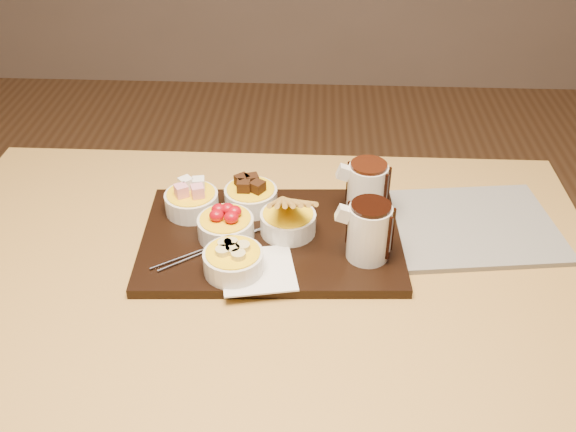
{
  "coord_description": "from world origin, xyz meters",
  "views": [
    {
      "loc": [
        0.09,
        -0.84,
        1.46
      ],
      "look_at": [
        0.05,
        0.08,
        0.81
      ],
      "focal_mm": 40.0,
      "sensor_mm": 36.0,
      "label": 1
    }
  ],
  "objects_px": {
    "newspaper": "(470,226)",
    "pitcher_dark_chocolate": "(369,232)",
    "pitcher_milk_chocolate": "(367,190)",
    "serving_board": "(271,239)",
    "dining_table": "(260,312)",
    "bowl_strawberries": "(226,228)"
  },
  "relations": [
    {
      "from": "dining_table",
      "to": "newspaper",
      "type": "xyz_separation_m",
      "value": [
        0.38,
        0.14,
        0.1
      ]
    },
    {
      "from": "dining_table",
      "to": "serving_board",
      "type": "distance_m",
      "value": 0.13
    },
    {
      "from": "pitcher_milk_chocolate",
      "to": "pitcher_dark_chocolate",
      "type": "bearing_deg",
      "value": -94.4
    },
    {
      "from": "dining_table",
      "to": "pitcher_dark_chocolate",
      "type": "height_order",
      "value": "pitcher_dark_chocolate"
    },
    {
      "from": "newspaper",
      "to": "pitcher_dark_chocolate",
      "type": "bearing_deg",
      "value": -157.38
    },
    {
      "from": "dining_table",
      "to": "newspaper",
      "type": "bearing_deg",
      "value": 20.21
    },
    {
      "from": "pitcher_milk_chocolate",
      "to": "bowl_strawberries",
      "type": "bearing_deg",
      "value": -163.61
    },
    {
      "from": "bowl_strawberries",
      "to": "pitcher_dark_chocolate",
      "type": "xyz_separation_m",
      "value": [
        0.25,
        -0.04,
        0.03
      ]
    },
    {
      "from": "pitcher_milk_chocolate",
      "to": "newspaper",
      "type": "relative_size",
      "value": 0.32
    },
    {
      "from": "pitcher_milk_chocolate",
      "to": "newspaper",
      "type": "height_order",
      "value": "pitcher_milk_chocolate"
    },
    {
      "from": "newspaper",
      "to": "pitcher_milk_chocolate",
      "type": "bearing_deg",
      "value": 167.99
    },
    {
      "from": "serving_board",
      "to": "bowl_strawberries",
      "type": "xyz_separation_m",
      "value": [
        -0.08,
        -0.01,
        0.03
      ]
    },
    {
      "from": "dining_table",
      "to": "serving_board",
      "type": "relative_size",
      "value": 2.61
    },
    {
      "from": "serving_board",
      "to": "newspaper",
      "type": "relative_size",
      "value": 1.48
    },
    {
      "from": "pitcher_dark_chocolate",
      "to": "pitcher_milk_chocolate",
      "type": "xyz_separation_m",
      "value": [
        0.0,
        0.13,
        0.0
      ]
    },
    {
      "from": "serving_board",
      "to": "pitcher_dark_chocolate",
      "type": "bearing_deg",
      "value": -19.98
    },
    {
      "from": "dining_table",
      "to": "bowl_strawberries",
      "type": "xyz_separation_m",
      "value": [
        -0.06,
        0.07,
        0.14
      ]
    },
    {
      "from": "serving_board",
      "to": "pitcher_dark_chocolate",
      "type": "height_order",
      "value": "pitcher_dark_chocolate"
    },
    {
      "from": "serving_board",
      "to": "pitcher_dark_chocolate",
      "type": "relative_size",
      "value": 4.62
    },
    {
      "from": "pitcher_dark_chocolate",
      "to": "newspaper",
      "type": "xyz_separation_m",
      "value": [
        0.2,
        0.11,
        -0.06
      ]
    },
    {
      "from": "dining_table",
      "to": "pitcher_dark_chocolate",
      "type": "distance_m",
      "value": 0.25
    },
    {
      "from": "bowl_strawberries",
      "to": "pitcher_milk_chocolate",
      "type": "height_order",
      "value": "pitcher_milk_chocolate"
    }
  ]
}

